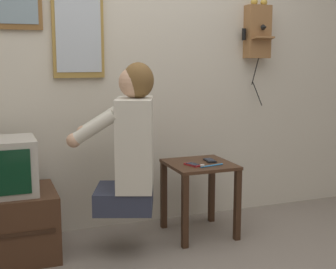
# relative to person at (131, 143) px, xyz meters

# --- Properties ---
(wall_back) EXTENTS (6.80, 0.05, 2.55)m
(wall_back) POSITION_rel_person_xyz_m (0.07, 0.54, 0.56)
(wall_back) COLOR beige
(wall_back) RESTS_ON ground_plane
(side_table) EXTENTS (0.44, 0.45, 0.52)m
(side_table) POSITION_rel_person_xyz_m (0.54, 0.13, -0.32)
(side_table) COLOR #422819
(side_table) RESTS_ON ground_plane
(person) EXTENTS (0.60, 0.53, 0.93)m
(person) POSITION_rel_person_xyz_m (0.00, 0.00, 0.00)
(person) COLOR #2D3347
(person) RESTS_ON ground_plane
(wall_phone_antique) EXTENTS (0.23, 0.18, 0.83)m
(wall_phone_antique) POSITION_rel_person_xyz_m (1.17, 0.46, 0.74)
(wall_phone_antique) COLOR olive
(wall_mirror) EXTENTS (0.35, 0.03, 0.77)m
(wall_mirror) POSITION_rel_person_xyz_m (-0.22, 0.50, 0.78)
(wall_mirror) COLOR olive
(cell_phone_held) EXTENTS (0.10, 0.14, 0.01)m
(cell_phone_held) POSITION_rel_person_xyz_m (0.46, 0.08, -0.19)
(cell_phone_held) COLOR maroon
(cell_phone_held) RESTS_ON side_table
(cell_phone_spare) EXTENTS (0.07, 0.13, 0.01)m
(cell_phone_spare) POSITION_rel_person_xyz_m (0.63, 0.16, -0.19)
(cell_phone_spare) COLOR black
(cell_phone_spare) RESTS_ON side_table
(toothbrush) EXTENTS (0.18, 0.05, 0.02)m
(toothbrush) POSITION_rel_person_xyz_m (0.56, 0.01, -0.19)
(toothbrush) COLOR #338CD8
(toothbrush) RESTS_ON side_table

